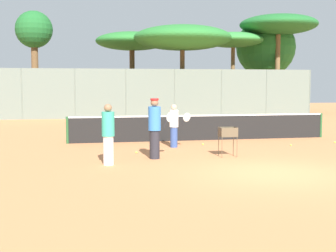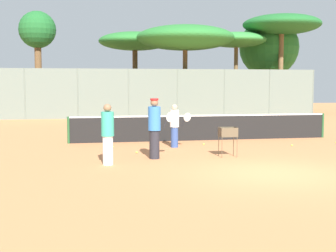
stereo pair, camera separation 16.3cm
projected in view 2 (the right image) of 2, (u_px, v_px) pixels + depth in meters
ground_plane at (274, 174)px, 12.42m from camera, size 80.00×80.00×0.00m
tennis_net at (202, 127)px, 19.54m from camera, size 11.07×0.10×1.07m
back_fence at (153, 93)px, 32.22m from camera, size 23.96×0.08×3.36m
tree_0 at (37, 33)px, 36.09m from camera, size 2.85×2.85×7.92m
tree_1 at (135, 42)px, 35.93m from camera, size 5.57×5.57×6.29m
tree_2 at (185, 38)px, 33.83m from camera, size 7.10×7.10×6.53m
tree_3 at (269, 48)px, 38.41m from camera, size 4.85×4.85×7.73m
tree_4 at (282, 25)px, 35.94m from camera, size 5.98×5.98×7.62m
tree_5 at (236, 41)px, 36.14m from camera, size 4.65×4.65×6.29m
player_white_outfit at (108, 134)px, 13.66m from camera, size 0.37×0.93×1.80m
player_red_cap at (175, 125)px, 17.38m from camera, size 0.74×0.62×1.61m
player_yellow_shirt at (155, 128)px, 14.77m from camera, size 0.94×0.41×1.92m
ball_cart at (228, 135)px, 15.20m from camera, size 0.56×0.41×0.96m
tennis_ball_0 at (137, 152)px, 16.01m from camera, size 0.07×0.07×0.07m
tennis_ball_1 at (204, 144)px, 18.13m from camera, size 0.07×0.07×0.07m
tennis_ball_2 at (336, 142)px, 18.63m from camera, size 0.07×0.07×0.07m
tennis_ball_3 at (113, 147)px, 17.43m from camera, size 0.07×0.07×0.07m
tennis_ball_4 at (292, 145)px, 17.80m from camera, size 0.07×0.07×0.07m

